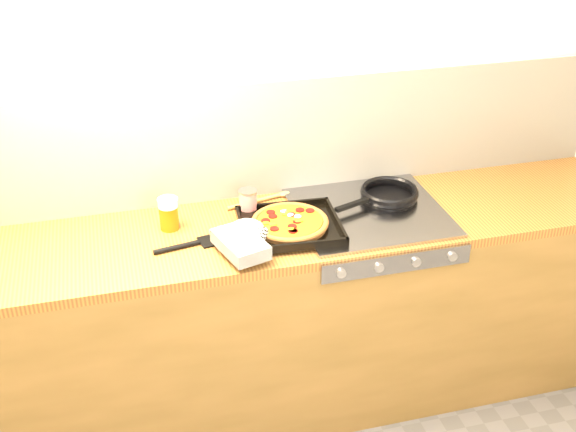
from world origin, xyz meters
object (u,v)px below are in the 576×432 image
object	(u,v)px
pizza_on_tray	(276,228)
juice_glass	(169,213)
tomato_can	(248,202)
frying_pan	(388,194)

from	to	relation	value
pizza_on_tray	juice_glass	xyz separation A→B (m)	(-0.39, 0.18, 0.02)
tomato_can	pizza_on_tray	bearing A→B (deg)	-73.32
pizza_on_tray	tomato_can	size ratio (longest dim) A/B	4.85
pizza_on_tray	tomato_can	distance (m)	0.22
frying_pan	juice_glass	world-z (taller)	juice_glass
frying_pan	pizza_on_tray	bearing A→B (deg)	-162.62
pizza_on_tray	juice_glass	size ratio (longest dim) A/B	3.97
pizza_on_tray	juice_glass	world-z (taller)	juice_glass
juice_glass	tomato_can	bearing A→B (deg)	6.54
juice_glass	pizza_on_tray	bearing A→B (deg)	-24.38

